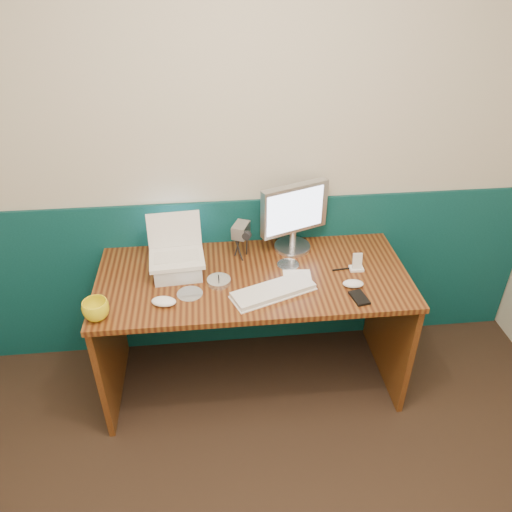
{
  "coord_description": "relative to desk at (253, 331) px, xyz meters",
  "views": [
    {
      "loc": [
        -0.15,
        -0.69,
        2.24
      ],
      "look_at": [
        0.05,
        1.23,
        0.97
      ],
      "focal_mm": 35.0,
      "sensor_mm": 36.0,
      "label": 1
    }
  ],
  "objects": [
    {
      "name": "camcorder",
      "position": [
        -0.05,
        0.18,
        0.48
      ],
      "size": [
        0.14,
        0.16,
        0.2
      ],
      "primitive_type": null,
      "rotation": [
        0.0,
        0.0,
        -0.41
      ],
      "color": "#A1A1A5",
      "rests_on": "desk"
    },
    {
      "name": "back_wall",
      "position": [
        -0.05,
        0.37,
        0.88
      ],
      "size": [
        3.5,
        0.04,
        2.5
      ],
      "primitive_type": "cube",
      "color": "beige",
      "rests_on": "ground"
    },
    {
      "name": "pda",
      "position": [
        0.49,
        -0.24,
        0.38
      ],
      "size": [
        0.09,
        0.12,
        0.01
      ],
      "primitive_type": "cube",
      "rotation": [
        0.0,
        0.0,
        0.18
      ],
      "color": "black",
      "rests_on": "desk"
    },
    {
      "name": "keyboard",
      "position": [
        0.08,
        -0.16,
        0.39
      ],
      "size": [
        0.43,
        0.27,
        0.02
      ],
      "primitive_type": "cube",
      "rotation": [
        0.0,
        0.0,
        0.37
      ],
      "color": "white",
      "rests_on": "desk"
    },
    {
      "name": "dock",
      "position": [
        0.54,
        0.0,
        0.38
      ],
      "size": [
        0.07,
        0.05,
        0.01
      ],
      "primitive_type": "cube",
      "rotation": [
        0.0,
        0.0,
        -0.02
      ],
      "color": "white",
      "rests_on": "desk"
    },
    {
      "name": "papers",
      "position": [
        0.23,
        -0.02,
        0.38
      ],
      "size": [
        0.15,
        0.11,
        0.0
      ],
      "primitive_type": "cube",
      "rotation": [
        0.0,
        0.0,
        -0.08
      ],
      "color": "white",
      "rests_on": "desk"
    },
    {
      "name": "mouse_left",
      "position": [
        -0.44,
        -0.19,
        0.39
      ],
      "size": [
        0.13,
        0.09,
        0.04
      ],
      "primitive_type": "ellipsoid",
      "rotation": [
        0.0,
        0.0,
        -0.21
      ],
      "color": "white",
      "rests_on": "desk"
    },
    {
      "name": "cd_loose_b",
      "position": [
        0.2,
        0.08,
        0.38
      ],
      "size": [
        0.12,
        0.12,
        0.0
      ],
      "primitive_type": "cylinder",
      "color": "silver",
      "rests_on": "desk"
    },
    {
      "name": "pen",
      "position": [
        0.49,
        0.01,
        0.38
      ],
      "size": [
        0.16,
        0.02,
        0.01
      ],
      "primitive_type": "cylinder",
      "rotation": [
        0.0,
        1.57,
        0.1
      ],
      "color": "black",
      "rests_on": "desk"
    },
    {
      "name": "mouse_right",
      "position": [
        0.49,
        -0.14,
        0.39
      ],
      "size": [
        0.11,
        0.07,
        0.03
      ],
      "primitive_type": "ellipsoid",
      "rotation": [
        0.0,
        0.0,
        -0.1
      ],
      "color": "white",
      "rests_on": "desk"
    },
    {
      "name": "monitor",
      "position": [
        0.24,
        0.24,
        0.57
      ],
      "size": [
        0.39,
        0.24,
        0.38
      ],
      "primitive_type": null,
      "rotation": [
        0.0,
        0.0,
        0.37
      ],
      "color": "silver",
      "rests_on": "desk"
    },
    {
      "name": "wainscot",
      "position": [
        -0.05,
        0.36,
        0.12
      ],
      "size": [
        3.48,
        0.02,
        1.0
      ],
      "primitive_type": "cube",
      "color": "#083436",
      "rests_on": "ground"
    },
    {
      "name": "music_player",
      "position": [
        0.54,
        0.0,
        0.43
      ],
      "size": [
        0.05,
        0.03,
        0.08
      ],
      "primitive_type": "cube",
      "rotation": [
        -0.17,
        0.0,
        -0.02
      ],
      "color": "silver",
      "rests_on": "dock"
    },
    {
      "name": "desk",
      "position": [
        0.0,
        0.0,
        0.0
      ],
      "size": [
        1.6,
        0.7,
        0.75
      ],
      "primitive_type": "cube",
      "color": "#3C180A",
      "rests_on": "ground"
    },
    {
      "name": "cd_loose_a",
      "position": [
        -0.32,
        -0.12,
        0.38
      ],
      "size": [
        0.13,
        0.13,
        0.0
      ],
      "primitive_type": "cylinder",
      "color": "#B3BCC4",
      "rests_on": "desk"
    },
    {
      "name": "mug",
      "position": [
        -0.74,
        -0.26,
        0.42
      ],
      "size": [
        0.13,
        0.13,
        0.1
      ],
      "primitive_type": "imported",
      "rotation": [
        0.0,
        0.0,
        -0.1
      ],
      "color": "yellow",
      "rests_on": "desk"
    },
    {
      "name": "laptop",
      "position": [
        -0.38,
        0.06,
        0.57
      ],
      "size": [
        0.29,
        0.23,
        0.23
      ],
      "primitive_type": null,
      "rotation": [
        0.0,
        0.0,
        0.07
      ],
      "color": "white",
      "rests_on": "laptop_riser"
    },
    {
      "name": "cd_spindle",
      "position": [
        -0.18,
        -0.05,
        0.39
      ],
      "size": [
        0.12,
        0.12,
        0.02
      ],
      "primitive_type": "cylinder",
      "color": "silver",
      "rests_on": "desk"
    },
    {
      "name": "laptop_riser",
      "position": [
        -0.38,
        0.06,
        0.42
      ],
      "size": [
        0.25,
        0.22,
        0.08
      ],
      "primitive_type": "cube",
      "rotation": [
        0.0,
        0.0,
        0.07
      ],
      "color": "silver",
      "rests_on": "desk"
    }
  ]
}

